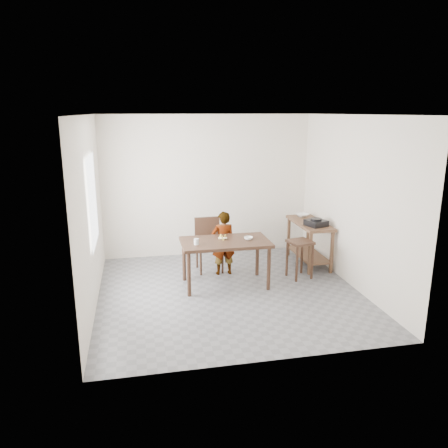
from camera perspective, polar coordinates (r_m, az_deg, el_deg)
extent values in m
cube|color=slate|center=(6.93, 0.67, -9.01)|extent=(4.00, 4.00, 0.04)
cube|color=white|center=(6.36, 0.75, 14.27)|extent=(4.00, 4.00, 0.04)
cube|color=white|center=(8.46, -2.21, 4.99)|extent=(4.00, 0.04, 2.70)
cube|color=white|center=(4.62, 6.04, -3.15)|extent=(4.00, 0.04, 2.70)
cube|color=white|center=(6.40, -17.26, 1.25)|extent=(0.04, 4.00, 2.70)
cube|color=white|center=(7.21, 16.62, 2.72)|extent=(0.04, 4.00, 2.70)
cube|color=white|center=(6.56, -16.76, 2.94)|extent=(0.02, 1.10, 1.30)
imported|color=silver|center=(7.48, -0.10, -2.51)|extent=(0.42, 0.28, 1.11)
cylinder|color=white|center=(6.75, -3.63, -2.31)|extent=(0.09, 0.09, 0.09)
imported|color=white|center=(7.01, 3.20, -1.87)|extent=(0.15, 0.15, 0.04)
imported|color=white|center=(8.44, 10.18, 1.15)|extent=(0.30, 0.30, 0.06)
cube|color=black|center=(7.80, 11.94, 0.14)|extent=(0.40, 0.40, 0.11)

